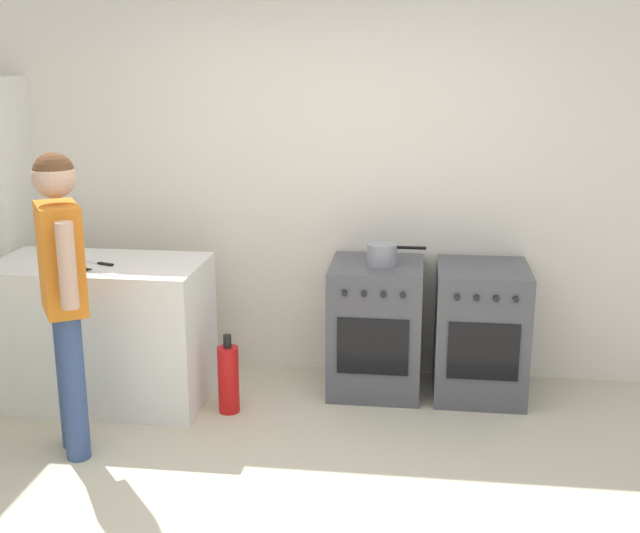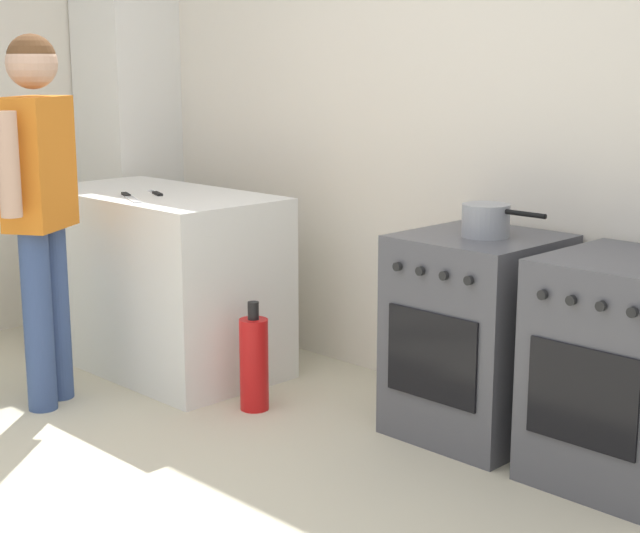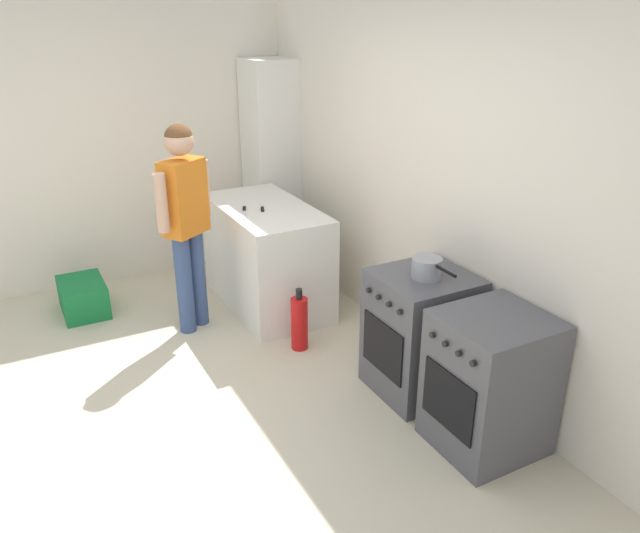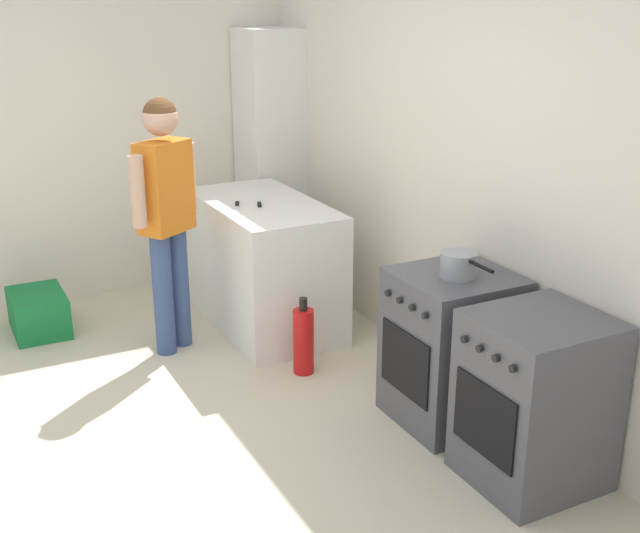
# 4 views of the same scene
# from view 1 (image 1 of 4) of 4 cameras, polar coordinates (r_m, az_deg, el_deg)

# --- Properties ---
(ground_plane) EXTENTS (8.00, 8.00, 0.00)m
(ground_plane) POSITION_cam_1_polar(r_m,az_deg,el_deg) (4.03, -2.76, -17.23)
(ground_plane) COLOR beige
(back_wall) EXTENTS (6.00, 0.10, 2.60)m
(back_wall) POSITION_cam_1_polar(r_m,az_deg,el_deg) (5.41, 0.67, 5.93)
(back_wall) COLOR silver
(back_wall) RESTS_ON ground
(counter_unit) EXTENTS (1.30, 0.70, 0.90)m
(counter_unit) POSITION_cam_1_polar(r_m,az_deg,el_deg) (5.24, -15.22, -4.48)
(counter_unit) COLOR silver
(counter_unit) RESTS_ON ground
(oven_left) EXTENTS (0.59, 0.62, 0.85)m
(oven_left) POSITION_cam_1_polar(r_m,az_deg,el_deg) (5.23, 3.99, -4.30)
(oven_left) COLOR #4C4C51
(oven_left) RESTS_ON ground
(oven_right) EXTENTS (0.57, 0.62, 0.85)m
(oven_right) POSITION_cam_1_polar(r_m,az_deg,el_deg) (5.24, 11.33, -4.53)
(oven_right) COLOR #4C4C51
(oven_right) RESTS_ON ground
(pot) EXTENTS (0.37, 0.19, 0.13)m
(pot) POSITION_cam_1_polar(r_m,az_deg,el_deg) (5.08, 4.45, 0.89)
(pot) COLOR gray
(pot) RESTS_ON oven_left
(knife_paring) EXTENTS (0.21, 0.10, 0.01)m
(knife_paring) POSITION_cam_1_polar(r_m,az_deg,el_deg) (5.06, -15.28, 0.20)
(knife_paring) COLOR silver
(knife_paring) RESTS_ON counter_unit
(knife_carving) EXTENTS (0.32, 0.16, 0.01)m
(knife_carving) POSITION_cam_1_polar(r_m,az_deg,el_deg) (4.89, -15.67, -0.33)
(knife_carving) COLOR silver
(knife_carving) RESTS_ON counter_unit
(person) EXTENTS (0.35, 0.50, 1.66)m
(person) POSITION_cam_1_polar(r_m,az_deg,el_deg) (4.42, -17.84, -0.83)
(person) COLOR #384C7A
(person) RESTS_ON ground
(fire_extinguisher) EXTENTS (0.13, 0.13, 0.50)m
(fire_extinguisher) POSITION_cam_1_polar(r_m,az_deg,el_deg) (4.98, -6.53, -7.92)
(fire_extinguisher) COLOR red
(fire_extinguisher) RESTS_ON ground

